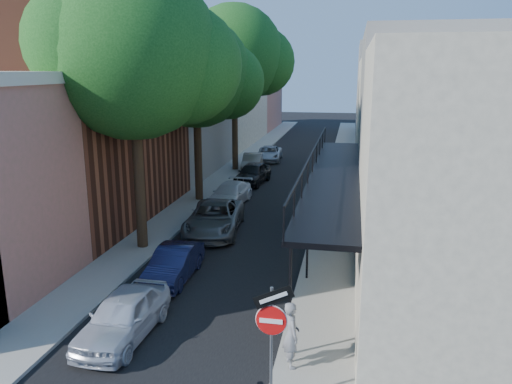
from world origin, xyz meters
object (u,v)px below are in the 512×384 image
at_px(oak_near, 145,56).
at_px(parked_car_g, 269,154).
at_px(pedestrian, 291,334).
at_px(parked_car_b, 174,264).
at_px(sign_post, 272,325).
at_px(parked_car_d, 230,194).
at_px(oak_mid, 204,75).
at_px(oak_far, 241,56).
at_px(parked_car_c, 214,218).
at_px(parked_car_f, 252,162).
at_px(parked_car_e, 253,173).
at_px(parked_car_a, 123,316).

xyz_separation_m(oak_near, parked_car_g, (1.35, 21.31, -7.29)).
distance_m(parked_car_g, pedestrian, 29.56).
bearing_deg(oak_near, parked_car_b, -56.91).
relative_size(sign_post, parked_car_d, 0.72).
height_order(oak_mid, oak_far, oak_far).
bearing_deg(oak_far, parked_car_d, -81.36).
distance_m(parked_car_c, parked_car_f, 14.61).
height_order(sign_post, parked_car_d, sign_post).
xyz_separation_m(oak_far, parked_car_e, (1.70, -4.33, -7.55)).
xyz_separation_m(oak_near, parked_car_b, (1.97, -3.02, -7.28)).
distance_m(sign_post, parked_car_d, 17.40).
distance_m(parked_car_e, parked_car_f, 4.38).
height_order(sign_post, oak_near, oak_near).
bearing_deg(parked_car_a, oak_near, 107.29).
xyz_separation_m(oak_mid, pedestrian, (6.83, -15.71, -6.08)).
xyz_separation_m(sign_post, parked_car_d, (-5.04, 16.59, -1.43)).
bearing_deg(parked_car_f, parked_car_d, -91.98).
bearing_deg(sign_post, parked_car_a, 154.08).
bearing_deg(sign_post, parked_car_f, 102.26).
height_order(parked_car_b, parked_car_g, parked_car_b).
bearing_deg(pedestrian, oak_near, 18.56).
relative_size(oak_far, parked_car_f, 3.09).
relative_size(parked_car_b, pedestrian, 2.11).
height_order(oak_far, parked_car_f, oak_far).
bearing_deg(parked_car_a, parked_car_d, 93.66).
bearing_deg(oak_far, parked_car_e, -68.57).
xyz_separation_m(parked_car_b, pedestrian, (4.81, -4.73, 0.38)).
bearing_deg(parked_car_a, parked_car_f, 94.48).
height_order(parked_car_c, pedestrian, pedestrian).
relative_size(sign_post, oak_near, 0.26).
bearing_deg(parked_car_d, pedestrian, -65.09).
height_order(oak_mid, parked_car_d, oak_mid).
bearing_deg(parked_car_b, oak_near, 122.66).
height_order(sign_post, parked_car_a, sign_post).
relative_size(oak_far, parked_car_g, 2.80).
bearing_deg(parked_car_e, pedestrian, -69.60).
bearing_deg(parked_car_c, oak_far, 91.72).
height_order(oak_mid, parked_car_e, oak_mid).
relative_size(parked_car_b, parked_car_f, 0.94).
distance_m(oak_near, parked_car_d, 10.42).
bearing_deg(pedestrian, parked_car_g, -12.05).
distance_m(parked_car_c, parked_car_d, 4.93).
height_order(sign_post, parked_car_e, sign_post).
bearing_deg(oak_mid, parked_car_a, -82.36).
bearing_deg(pedestrian, parked_car_c, 2.74).
bearing_deg(sign_post, oak_mid, 110.86).
relative_size(oak_near, parked_car_g, 2.69).
xyz_separation_m(oak_mid, parked_car_g, (1.40, 13.34, -6.47)).
bearing_deg(parked_car_b, parked_car_d, 92.23).
bearing_deg(oak_near, parked_car_d, 78.49).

